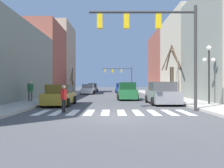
{
  "coord_description": "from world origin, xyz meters",
  "views": [
    {
      "loc": [
        -0.08,
        -10.77,
        1.58
      ],
      "look_at": [
        -0.11,
        23.2,
        1.64
      ],
      "focal_mm": 35.0,
      "sensor_mm": 36.0,
      "label": 1
    }
  ],
  "objects": [
    {
      "name": "street_tree_left_far",
      "position": [
        6.85,
        14.33,
        2.92
      ],
      "size": [
        2.71,
        3.37,
        6.04
      ],
      "color": "#473828",
      "rests_on": "sidewalk_right"
    },
    {
      "name": "pedestrian_waiting_at_curb",
      "position": [
        -7.07,
        7.84,
        1.2
      ],
      "size": [
        0.73,
        0.4,
        1.77
      ],
      "rotation": [
        0.0,
        0.0,
        5.85
      ],
      "color": "#4C4C51",
      "rests_on": "sidewalk_left"
    },
    {
      "name": "ground_plane",
      "position": [
        0.0,
        0.0,
        0.0
      ],
      "size": [
        240.0,
        240.0,
        0.0
      ],
      "primitive_type": "plane",
      "color": "#4C4C4F"
    },
    {
      "name": "pedestrian_crossing_street",
      "position": [
        -2.77,
        1.39,
        0.92
      ],
      "size": [
        0.27,
        0.67,
        1.55
      ],
      "rotation": [
        0.0,
        0.0,
        1.39
      ],
      "color": "black",
      "rests_on": "ground_plane"
    },
    {
      "name": "building_row_right",
      "position": [
        10.93,
        17.06,
        5.3
      ],
      "size": [
        6.0,
        43.84,
        11.4
      ],
      "color": "#BCB299",
      "rests_on": "ground_plane"
    },
    {
      "name": "traffic_signal_far",
      "position": [
        2.05,
        44.06,
        4.45
      ],
      "size": [
        7.51,
        0.28,
        5.95
      ],
      "color": "#2D2D2D",
      "rests_on": "ground_plane"
    },
    {
      "name": "car_driving_toward_lane",
      "position": [
        1.48,
        11.97,
        0.83
      ],
      "size": [
        2.05,
        4.81,
        1.79
      ],
      "rotation": [
        0.0,
        0.0,
        1.57
      ],
      "color": "#236B38",
      "rests_on": "ground_plane"
    },
    {
      "name": "car_parked_left_mid",
      "position": [
        3.92,
        6.67,
        0.83
      ],
      "size": [
        2.2,
        4.64,
        1.78
      ],
      "rotation": [
        0.0,
        0.0,
        1.57
      ],
      "color": "gray",
      "rests_on": "ground_plane"
    },
    {
      "name": "street_tree_right_mid",
      "position": [
        -6.71,
        25.71,
        1.96
      ],
      "size": [
        0.85,
        2.79,
        4.22
      ],
      "color": "brown",
      "rests_on": "sidewalk_left"
    },
    {
      "name": "building_row_left",
      "position": [
        -10.93,
        16.6,
        5.21
      ],
      "size": [
        6.0,
        42.16,
        13.07
      ],
      "color": "#BCB299",
      "rests_on": "ground_plane"
    },
    {
      "name": "car_parked_right_far",
      "position": [
        -4.02,
        5.65,
        0.74
      ],
      "size": [
        1.99,
        4.3,
        1.57
      ],
      "rotation": [
        0.0,
        0.0,
        1.57
      ],
      "color": "#A38423",
      "rests_on": "ground_plane"
    },
    {
      "name": "car_at_intersection",
      "position": [
        -4.01,
        34.0,
        0.83
      ],
      "size": [
        2.01,
        4.11,
        1.79
      ],
      "rotation": [
        0.0,
        0.0,
        1.57
      ],
      "color": "gray",
      "rests_on": "ground_plane"
    },
    {
      "name": "car_driving_away_lane",
      "position": [
        1.63,
        30.71,
        0.83
      ],
      "size": [
        2.2,
        4.51,
        1.79
      ],
      "rotation": [
        0.0,
        0.0,
        1.57
      ],
      "color": "navy",
      "rests_on": "ground_plane"
    },
    {
      "name": "crosswalk_stripes",
      "position": [
        0.0,
        1.52,
        0.0
      ],
      "size": [
        8.55,
        2.6,
        0.01
      ],
      "color": "white",
      "rests_on": "ground_plane"
    },
    {
      "name": "traffic_signal_near",
      "position": [
        2.54,
        2.19,
        4.65
      ],
      "size": [
        6.42,
        0.28,
        6.28
      ],
      "color": "#2D2D2D",
      "rests_on": "ground_plane"
    },
    {
      "name": "car_parked_right_mid",
      "position": [
        -3.98,
        24.89,
        0.77
      ],
      "size": [
        2.08,
        4.86,
        1.63
      ],
      "rotation": [
        0.0,
        0.0,
        1.57
      ],
      "color": "white",
      "rests_on": "ground_plane"
    },
    {
      "name": "street_lamp_right_corner",
      "position": [
        7.17,
        5.5,
        3.21
      ],
      "size": [
        0.95,
        0.36,
        4.33
      ],
      "color": "black",
      "rests_on": "sidewalk_right"
    }
  ]
}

